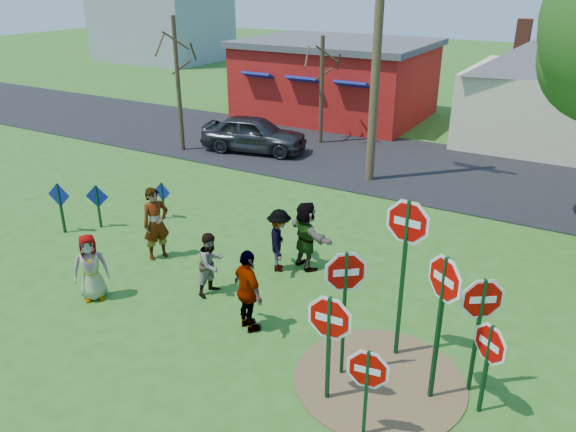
# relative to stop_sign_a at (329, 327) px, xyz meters

# --- Properties ---
(ground) EXTENTS (120.00, 120.00, 0.00)m
(ground) POSITION_rel_stop_sign_a_xyz_m (-3.86, 1.91, -1.52)
(ground) COLOR #26601B
(ground) RESTS_ON ground
(road) EXTENTS (120.00, 7.50, 0.04)m
(road) POSITION_rel_stop_sign_a_xyz_m (-3.86, 13.41, -1.50)
(road) COLOR black
(road) RESTS_ON ground
(dirt_patch) EXTENTS (3.20, 3.20, 0.03)m
(dirt_patch) POSITION_rel_stop_sign_a_xyz_m (0.64, 0.91, -1.50)
(dirt_patch) COLOR brown
(dirt_patch) RESTS_ON ground
(red_building) EXTENTS (9.40, 7.69, 3.90)m
(red_building) POSITION_rel_stop_sign_a_xyz_m (-9.36, 19.91, 0.45)
(red_building) COLOR maroon
(red_building) RESTS_ON ground
(cream_house) EXTENTS (9.40, 9.40, 6.50)m
(cream_house) POSITION_rel_stop_sign_a_xyz_m (1.64, 19.91, 1.41)
(cream_house) COLOR beige
(cream_house) RESTS_ON ground
(distant_building) EXTENTS (10.00, 8.00, 8.00)m
(distant_building) POSITION_rel_stop_sign_a_xyz_m (-31.86, 31.91, 2.48)
(distant_building) COLOR #8C939E
(distant_building) RESTS_ON ground
(stop_sign_a) EXTENTS (1.11, 0.08, 2.24)m
(stop_sign_a) POSITION_rel_stop_sign_a_xyz_m (0.00, 0.00, 0.00)
(stop_sign_a) COLOR #0F391B
(stop_sign_a) RESTS_ON ground
(stop_sign_b) EXTENTS (1.15, 0.12, 3.45)m
(stop_sign_b) POSITION_rel_stop_sign_a_xyz_m (0.63, 1.83, 1.01)
(stop_sign_b) COLOR #0F391B
(stop_sign_b) RESTS_ON ground
(stop_sign_c) EXTENTS (0.91, 0.65, 2.97)m
(stop_sign_c) POSITION_rel_stop_sign_a_xyz_m (1.59, 0.94, 0.57)
(stop_sign_c) COLOR #0F391B
(stop_sign_c) RESTS_ON ground
(stop_sign_d) EXTENTS (0.88, 0.60, 2.43)m
(stop_sign_d) POSITION_rel_stop_sign_a_xyz_m (2.14, 1.51, 0.21)
(stop_sign_d) COLOR #0F391B
(stop_sign_d) RESTS_ON ground
(stop_sign_e) EXTENTS (0.93, 0.16, 1.80)m
(stop_sign_e) POSITION_rel_stop_sign_a_xyz_m (0.91, -0.49, -0.31)
(stop_sign_e) COLOR #0F391B
(stop_sign_e) RESTS_ON ground
(stop_sign_f) EXTENTS (0.80, 0.56, 1.88)m
(stop_sign_f) POSITION_rel_stop_sign_a_xyz_m (2.43, 1.03, -0.22)
(stop_sign_f) COLOR #0F391B
(stop_sign_f) RESTS_ON ground
(stop_sign_g) EXTENTS (0.83, 0.66, 2.72)m
(stop_sign_g) POSITION_rel_stop_sign_a_xyz_m (-0.06, 0.74, 0.39)
(stop_sign_g) COLOR #0F391B
(stop_sign_g) RESTS_ON ground
(blue_diamond_b) EXTENTS (0.71, 0.17, 1.54)m
(blue_diamond_b) POSITION_rel_stop_sign_a_xyz_m (-9.79, 2.46, -0.56)
(blue_diamond_b) COLOR #0F391B
(blue_diamond_b) RESTS_ON ground
(blue_diamond_c) EXTENTS (0.67, 0.27, 1.34)m
(blue_diamond_c) POSITION_rel_stop_sign_a_xyz_m (-9.15, 3.26, -0.69)
(blue_diamond_c) COLOR #0F391B
(blue_diamond_c) RESTS_ON ground
(blue_diamond_d) EXTENTS (0.61, 0.06, 1.18)m
(blue_diamond_d) POSITION_rel_stop_sign_a_xyz_m (-7.96, 4.72, -0.79)
(blue_diamond_d) COLOR #0F391B
(blue_diamond_d) RESTS_ON ground
(person_a) EXTENTS (0.91, 0.93, 1.62)m
(person_a) POSITION_rel_stop_sign_a_xyz_m (-6.21, 0.33, -0.71)
(person_a) COLOR #3F447C
(person_a) RESTS_ON ground
(person_b) EXTENTS (0.73, 0.85, 1.97)m
(person_b) POSITION_rel_stop_sign_a_xyz_m (-6.32, 2.65, -0.54)
(person_b) COLOR #2C7372
(person_b) RESTS_ON ground
(person_c) EXTENTS (0.67, 0.81, 1.54)m
(person_c) POSITION_rel_stop_sign_a_xyz_m (-3.97, 1.90, -0.75)
(person_c) COLOR brown
(person_c) RESTS_ON ground
(person_d) EXTENTS (1.05, 1.23, 1.65)m
(person_d) POSITION_rel_stop_sign_a_xyz_m (-3.17, 3.67, -0.70)
(person_d) COLOR #2E2E33
(person_d) RESTS_ON ground
(person_e) EXTENTS (1.17, 0.92, 1.86)m
(person_e) POSITION_rel_stop_sign_a_xyz_m (-2.38, 1.09, -0.59)
(person_e) COLOR #402A50
(person_e) RESTS_ON ground
(person_f) EXTENTS (1.73, 1.27, 1.81)m
(person_f) POSITION_rel_stop_sign_a_xyz_m (-2.65, 4.12, -0.61)
(person_f) COLOR #1F4F30
(person_f) RESTS_ON ground
(suv) EXTENTS (4.71, 2.64, 1.51)m
(suv) POSITION_rel_stop_sign_a_xyz_m (-9.41, 12.06, -0.72)
(suv) COLOR #29282C
(suv) RESTS_ON road
(utility_pole) EXTENTS (2.43, 0.40, 9.93)m
(utility_pole) POSITION_rel_stop_sign_a_xyz_m (-3.80, 11.18, 3.71)
(utility_pole) COLOR #4C3823
(utility_pole) RESTS_ON ground
(bare_tree_west) EXTENTS (1.80, 1.80, 5.50)m
(bare_tree_west) POSITION_rel_stop_sign_a_xyz_m (-12.20, 10.72, 2.04)
(bare_tree_west) COLOR #382819
(bare_tree_west) RESTS_ON ground
(bare_tree_east) EXTENTS (1.80, 1.80, 4.64)m
(bare_tree_east) POSITION_rel_stop_sign_a_xyz_m (-7.59, 14.68, 1.48)
(bare_tree_east) COLOR #382819
(bare_tree_east) RESTS_ON ground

